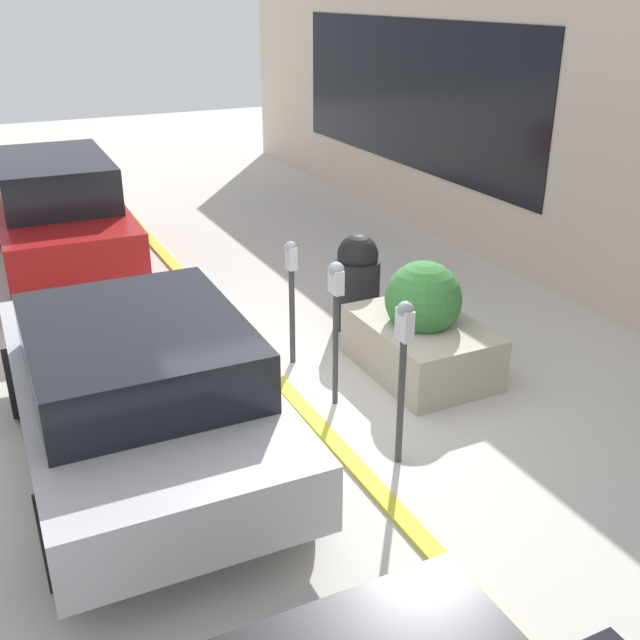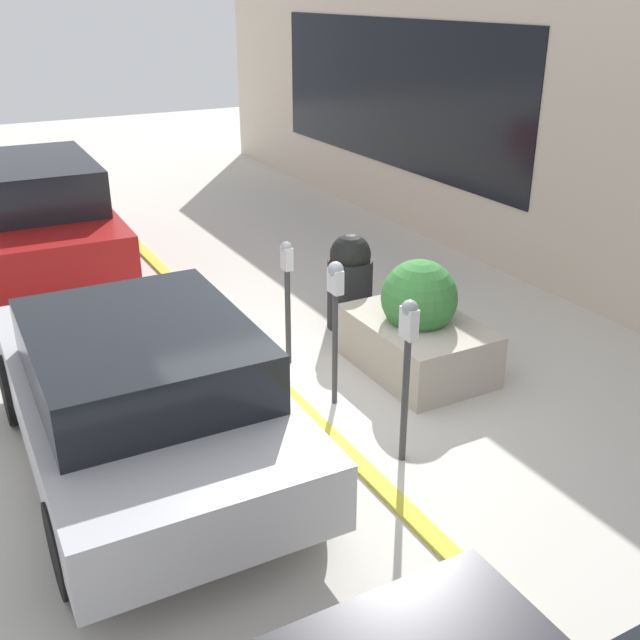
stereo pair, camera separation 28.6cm
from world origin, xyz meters
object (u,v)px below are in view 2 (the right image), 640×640
object	(u,v)px
parking_meter_second	(335,301)
trash_bin	(350,281)
parking_meter_middle	(287,284)
parking_meter_nearest	(408,350)
parked_car_middle	(141,389)
parked_car_rear	(42,215)
planter_box	(417,329)

from	to	relation	value
parking_meter_second	trash_bin	size ratio (longest dim) A/B	1.28
parking_meter_middle	trash_bin	xyz separation A→B (m)	(0.55, -1.12, -0.35)
parking_meter_nearest	trash_bin	world-z (taller)	parking_meter_nearest
parking_meter_second	parking_meter_nearest	bearing A→B (deg)	-178.08
parked_car_middle	parked_car_rear	world-z (taller)	parked_car_rear
parking_meter_nearest	parked_car_middle	xyz separation A→B (m)	(1.03, 2.02, -0.34)
parking_meter_middle	trash_bin	world-z (taller)	parking_meter_middle
parking_meter_second	trash_bin	bearing A→B (deg)	-34.95
trash_bin	planter_box	bearing A→B (deg)	-177.65
trash_bin	parking_meter_middle	bearing A→B (deg)	116.19
parking_meter_second	parked_car_middle	xyz separation A→B (m)	(-0.14, 1.98, -0.38)
parking_meter_nearest	parked_car_rear	world-z (taller)	parked_car_rear
parking_meter_second	trash_bin	distance (m)	1.99
parking_meter_second	parked_car_rear	distance (m)	5.74
parking_meter_middle	planter_box	size ratio (longest dim) A/B	0.87
parking_meter_nearest	trash_bin	size ratio (longest dim) A/B	1.30
parking_meter_second	planter_box	size ratio (longest dim) A/B	0.93
parked_car_middle	trash_bin	xyz separation A→B (m)	(1.71, -3.08, -0.15)
parking_meter_second	planter_box	bearing A→B (deg)	-79.22
trash_bin	parking_meter_second	bearing A→B (deg)	145.05
parked_car_middle	parked_car_rear	xyz separation A→B (m)	(5.57, -0.15, 0.12)
parking_meter_nearest	planter_box	bearing A→B (deg)	-38.88
parked_car_rear	parking_meter_nearest	bearing A→B (deg)	-162.46
parking_meter_second	planter_box	distance (m)	1.34
parked_car_rear	planter_box	bearing A→B (deg)	-148.46
parked_car_middle	parked_car_rear	size ratio (longest dim) A/B	0.87
planter_box	parked_car_middle	bearing A→B (deg)	96.49
parking_meter_nearest	parking_meter_second	world-z (taller)	parking_meter_nearest
trash_bin	parked_car_middle	bearing A→B (deg)	119.05
parking_meter_second	parking_meter_middle	size ratio (longest dim) A/B	1.07
parking_meter_second	parked_car_rear	world-z (taller)	parked_car_rear
parking_meter_second	parking_meter_middle	xyz separation A→B (m)	(1.03, 0.01, -0.17)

